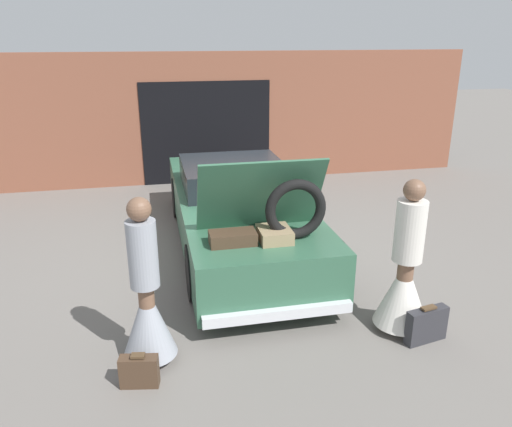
# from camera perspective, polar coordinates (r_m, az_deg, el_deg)

# --- Properties ---
(ground_plane) EXTENTS (40.00, 40.00, 0.00)m
(ground_plane) POSITION_cam_1_polar(r_m,az_deg,el_deg) (7.86, -2.12, -3.70)
(ground_plane) COLOR slate
(garage_wall_back) EXTENTS (12.00, 0.14, 2.80)m
(garage_wall_back) POSITION_cam_1_polar(r_m,az_deg,el_deg) (11.09, -5.74, 10.69)
(garage_wall_back) COLOR brown
(garage_wall_back) RESTS_ON ground_plane
(car) EXTENTS (1.80, 5.10, 1.81)m
(car) POSITION_cam_1_polar(r_m,az_deg,el_deg) (7.64, -2.16, 0.43)
(car) COLOR #336047
(car) RESTS_ON ground_plane
(person_left) EXTENTS (0.54, 0.54, 1.75)m
(person_left) POSITION_cam_1_polar(r_m,az_deg,el_deg) (5.09, -12.34, -10.19)
(person_left) COLOR brown
(person_left) RESTS_ON ground_plane
(person_right) EXTENTS (0.61, 0.61, 1.75)m
(person_right) POSITION_cam_1_polar(r_m,az_deg,el_deg) (5.71, 16.61, -7.15)
(person_right) COLOR brown
(person_right) RESTS_ON ground_plane
(suitcase_beside_left_person) EXTENTS (0.38, 0.19, 0.34)m
(suitcase_beside_left_person) POSITION_cam_1_polar(r_m,az_deg,el_deg) (5.03, -13.20, -17.14)
(suitcase_beside_left_person) COLOR #473323
(suitcase_beside_left_person) RESTS_ON ground_plane
(suitcase_beside_right_person) EXTENTS (0.50, 0.22, 0.42)m
(suitcase_beside_right_person) POSITION_cam_1_polar(r_m,az_deg,el_deg) (5.78, 18.89, -11.97)
(suitcase_beside_right_person) COLOR #2D2D33
(suitcase_beside_right_person) RESTS_ON ground_plane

